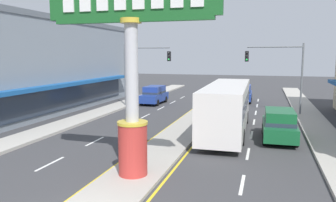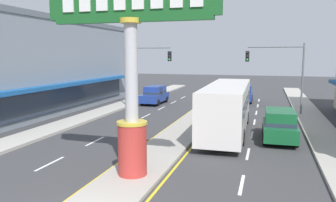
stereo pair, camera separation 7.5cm
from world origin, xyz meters
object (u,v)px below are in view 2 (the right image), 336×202
object	(u,v)px
bus_near_right_lane	(227,105)
suv_mid_left_lane	(155,95)
traffic_light_left_side	(142,65)
suv_near_left_lane	(243,93)
district_sign	(131,77)
storefront_left	(32,65)
suv_far_right_lane	(279,125)
traffic_light_right_side	(281,66)

from	to	relation	value
bus_near_right_lane	suv_mid_left_lane	world-z (taller)	bus_near_right_lane
traffic_light_left_side	suv_near_left_lane	distance (m)	12.16
district_sign	storefront_left	world-z (taller)	storefront_left
district_sign	suv_near_left_lane	bearing A→B (deg)	83.42
bus_near_right_lane	district_sign	bearing A→B (deg)	-106.96
suv_far_right_lane	suv_near_left_lane	bearing A→B (deg)	101.21
traffic_light_right_side	district_sign	bearing A→B (deg)	-110.15
suv_near_left_lane	suv_mid_left_lane	bearing A→B (deg)	-155.62
traffic_light_right_side	suv_near_left_lane	xyz separation A→B (m)	(-3.58, 7.38, -3.26)
district_sign	suv_far_right_lane	world-z (taller)	district_sign
bus_near_right_lane	suv_near_left_lane	size ratio (longest dim) A/B	2.42
traffic_light_left_side	bus_near_right_lane	world-z (taller)	traffic_light_left_side
district_sign	suv_mid_left_lane	xyz separation A→B (m)	(-6.18, 20.89, -3.32)
district_sign	storefront_left	bearing A→B (deg)	139.42
storefront_left	suv_far_right_lane	world-z (taller)	storefront_left
storefront_left	traffic_light_right_side	world-z (taller)	storefront_left
traffic_light_left_side	bus_near_right_lane	distance (m)	12.85
storefront_left	suv_mid_left_lane	xyz separation A→B (m)	(9.32, 7.62, -3.27)
traffic_light_right_side	suv_near_left_lane	size ratio (longest dim) A/B	1.34
district_sign	suv_near_left_lane	size ratio (longest dim) A/B	1.74
district_sign	suv_far_right_lane	size ratio (longest dim) A/B	1.73
traffic_light_right_side	suv_mid_left_lane	world-z (taller)	traffic_light_right_side
district_sign	suv_mid_left_lane	size ratio (longest dim) A/B	1.74
storefront_left	suv_near_left_lane	bearing A→B (deg)	32.54
storefront_left	suv_far_right_lane	bearing A→B (deg)	-12.81
traffic_light_left_side	bus_near_right_lane	bearing A→B (deg)	-42.28
storefront_left	suv_far_right_lane	xyz separation A→B (m)	(21.68, -4.93, -3.27)
traffic_light_right_side	suv_far_right_lane	world-z (taller)	traffic_light_right_side
storefront_left	traffic_light_left_side	xyz separation A→B (m)	(9.03, 4.67, -0.01)
district_sign	storefront_left	xyz separation A→B (m)	(-15.50, 13.27, -0.05)
traffic_light_right_side	suv_far_right_lane	bearing A→B (deg)	-91.75
district_sign	suv_mid_left_lane	world-z (taller)	district_sign
district_sign	bus_near_right_lane	bearing A→B (deg)	73.04
district_sign	traffic_light_right_side	distance (m)	18.77
storefront_left	suv_far_right_lane	distance (m)	22.47
district_sign	suv_far_right_lane	distance (m)	10.90
traffic_light_left_side	bus_near_right_lane	size ratio (longest dim) A/B	0.55
suv_near_left_lane	suv_mid_left_lane	distance (m)	9.95
suv_near_left_lane	traffic_light_right_side	bearing A→B (deg)	-64.09
suv_mid_left_lane	traffic_light_right_side	bearing A→B (deg)	-14.50
traffic_light_left_side	suv_mid_left_lane	xyz separation A→B (m)	(0.29, 2.95, -3.26)
traffic_light_left_side	suv_far_right_lane	xyz separation A→B (m)	(12.65, -9.60, -3.26)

